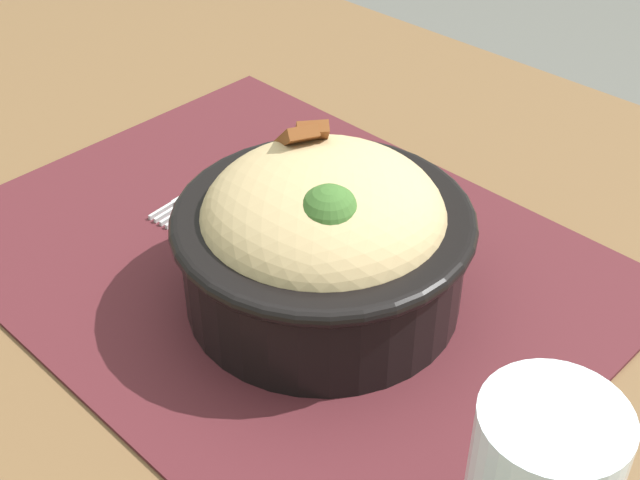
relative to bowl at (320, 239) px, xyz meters
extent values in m
cube|color=brown|center=(0.02, 0.00, -0.07)|extent=(1.21, 0.79, 0.03)
cylinder|color=brown|center=(0.57, -0.34, -0.45)|extent=(0.04, 0.04, 0.73)
cube|color=#47191E|center=(0.05, -0.01, -0.05)|extent=(0.46, 0.36, 0.00)
cylinder|color=black|center=(0.00, 0.00, -0.02)|extent=(0.18, 0.18, 0.07)
torus|color=black|center=(0.00, 0.00, 0.01)|extent=(0.19, 0.19, 0.01)
ellipsoid|color=tan|center=(0.00, 0.00, 0.01)|extent=(0.21, 0.21, 0.08)
sphere|color=#365C25|center=(-0.02, 0.02, 0.04)|extent=(0.04, 0.04, 0.04)
sphere|color=#365C25|center=(0.00, 0.01, 0.04)|extent=(0.03, 0.03, 0.03)
cylinder|color=orange|center=(0.04, -0.01, 0.03)|extent=(0.01, 0.04, 0.01)
cube|color=brown|center=(0.04, -0.03, 0.04)|extent=(0.04, 0.04, 0.04)
cube|color=brown|center=(0.04, -0.02, 0.05)|extent=(0.05, 0.04, 0.04)
cube|color=#B9B9B9|center=(0.15, -0.07, -0.05)|extent=(0.01, 0.06, 0.00)
cube|color=#B9B9B9|center=(0.15, -0.04, -0.05)|extent=(0.01, 0.01, 0.00)
cube|color=#B9B9B9|center=(0.15, -0.02, -0.05)|extent=(0.02, 0.03, 0.00)
cube|color=#B9B9B9|center=(0.16, 0.01, -0.05)|extent=(0.00, 0.02, 0.00)
cube|color=#B9B9B9|center=(0.15, 0.01, -0.05)|extent=(0.00, 0.02, 0.00)
cube|color=#B9B9B9|center=(0.14, 0.01, -0.05)|extent=(0.00, 0.02, 0.00)
cube|color=#B9B9B9|center=(0.14, 0.01, -0.05)|extent=(0.00, 0.02, 0.00)
camera|label=1|loc=(-0.30, 0.32, 0.33)|focal=48.94mm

